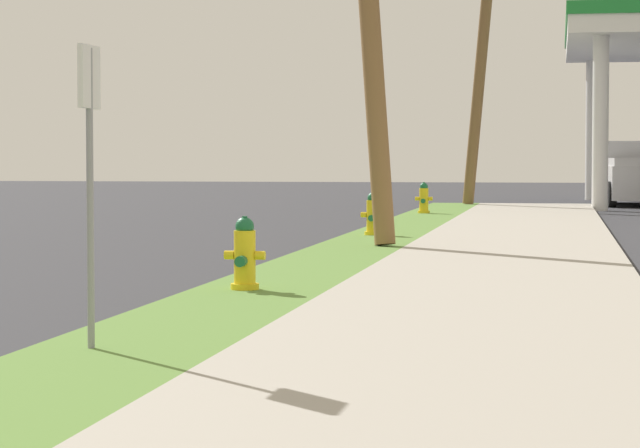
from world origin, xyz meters
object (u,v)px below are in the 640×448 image
object	(u,v)px
fire_hydrant_second	(245,257)
street_sign_post	(90,132)
utility_pole_background	(485,17)
fire_hydrant_third	(373,216)
truck_silver_at_forecourt	(637,175)
fire_hydrant_fourth	(424,200)

from	to	relation	value
fire_hydrant_second	street_sign_post	distance (m)	4.50
utility_pole_background	street_sign_post	xyz separation A→B (m)	(-1.13, -29.70, -3.78)
fire_hydrant_second	fire_hydrant_third	size ratio (longest dim) A/B	1.00
utility_pole_background	street_sign_post	bearing A→B (deg)	-92.18
fire_hydrant_second	truck_silver_at_forecourt	xyz separation A→B (m)	(5.49, 29.45, 0.47)
fire_hydrant_second	truck_silver_at_forecourt	distance (m)	29.96
fire_hydrant_fourth	utility_pole_background	world-z (taller)	utility_pole_background
fire_hydrant_second	utility_pole_background	bearing A→B (deg)	87.66
fire_hydrant_third	truck_silver_at_forecourt	world-z (taller)	truck_silver_at_forecourt
fire_hydrant_second	fire_hydrant_fourth	world-z (taller)	same
truck_silver_at_forecourt	street_sign_post	bearing A→B (deg)	-99.38
fire_hydrant_fourth	truck_silver_at_forecourt	xyz separation A→B (m)	(5.56, 10.19, 0.47)
fire_hydrant_third	truck_silver_at_forecourt	xyz separation A→B (m)	(5.52, 19.58, 0.47)
truck_silver_at_forecourt	fire_hydrant_third	bearing A→B (deg)	-105.75
fire_hydrant_second	street_sign_post	size ratio (longest dim) A/B	0.35
street_sign_post	fire_hydrant_third	bearing A→B (deg)	89.77
fire_hydrant_third	fire_hydrant_fourth	size ratio (longest dim) A/B	1.00
fire_hydrant_second	utility_pole_background	xyz separation A→B (m)	(1.04, 25.37, 4.97)
fire_hydrant_second	fire_hydrant_third	bearing A→B (deg)	90.20
fire_hydrant_second	street_sign_post	xyz separation A→B (m)	(-0.09, -4.33, 1.19)
street_sign_post	truck_silver_at_forecourt	size ratio (longest dim) A/B	0.39
utility_pole_background	street_sign_post	world-z (taller)	utility_pole_background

